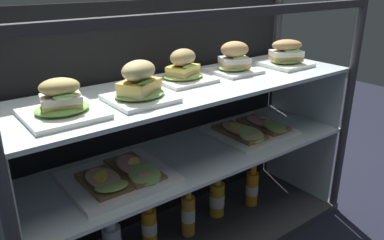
% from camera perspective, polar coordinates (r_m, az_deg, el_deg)
% --- Properties ---
extents(case_base_deck, '(1.43, 0.46, 0.03)m').
position_cam_1_polar(case_base_deck, '(1.71, 0.00, -17.29)').
color(case_base_deck, '#38383C').
rests_on(case_base_deck, ground).
extents(case_frame, '(1.43, 0.46, 0.98)m').
position_cam_1_polar(case_frame, '(1.54, -2.92, 0.44)').
color(case_frame, '#333338').
rests_on(case_frame, ground).
extents(riser_lower_tier, '(1.36, 0.39, 0.37)m').
position_cam_1_polar(riser_lower_tier, '(1.59, 0.00, -11.49)').
color(riser_lower_tier, silver).
rests_on(riser_lower_tier, case_base_deck).
extents(shelf_lower_glass, '(1.38, 0.41, 0.01)m').
position_cam_1_polar(shelf_lower_glass, '(1.49, 0.00, -5.20)').
color(shelf_lower_glass, silver).
rests_on(shelf_lower_glass, riser_lower_tier).
extents(riser_upper_tier, '(1.36, 0.39, 0.26)m').
position_cam_1_polar(riser_upper_tier, '(1.44, 0.00, -0.26)').
color(riser_upper_tier, silver).
rests_on(riser_upper_tier, shelf_lower_glass).
extents(shelf_upper_glass, '(1.38, 0.41, 0.01)m').
position_cam_1_polar(shelf_upper_glass, '(1.39, 0.00, 5.04)').
color(shelf_upper_glass, silver).
rests_on(shelf_upper_glass, riser_upper_tier).
extents(plated_roll_sandwich_mid_right, '(0.21, 0.21, 0.11)m').
position_cam_1_polar(plated_roll_sandwich_mid_right, '(1.12, -18.77, 2.23)').
color(plated_roll_sandwich_mid_right, white).
rests_on(plated_roll_sandwich_mid_right, shelf_upper_glass).
extents(plated_roll_sandwich_right_of_center, '(0.19, 0.19, 0.13)m').
position_cam_1_polar(plated_roll_sandwich_right_of_center, '(1.20, -7.81, 5.07)').
color(plated_roll_sandwich_right_of_center, white).
rests_on(plated_roll_sandwich_right_of_center, shelf_upper_glass).
extents(plated_roll_sandwich_center, '(0.20, 0.20, 0.12)m').
position_cam_1_polar(plated_roll_sandwich_center, '(1.42, -1.47, 7.45)').
color(plated_roll_sandwich_center, white).
rests_on(plated_roll_sandwich_center, shelf_upper_glass).
extents(plated_roll_sandwich_far_left, '(0.18, 0.18, 0.13)m').
position_cam_1_polar(plated_roll_sandwich_far_left, '(1.56, 6.30, 8.80)').
color(plated_roll_sandwich_far_left, white).
rests_on(plated_roll_sandwich_far_left, shelf_upper_glass).
extents(plated_roll_sandwich_near_left_corner, '(0.18, 0.18, 0.11)m').
position_cam_1_polar(plated_roll_sandwich_near_left_corner, '(1.71, 13.78, 9.21)').
color(plated_roll_sandwich_near_left_corner, white).
rests_on(plated_roll_sandwich_near_left_corner, shelf_upper_glass).
extents(open_sandwich_tray_far_left, '(0.34, 0.30, 0.06)m').
position_cam_1_polar(open_sandwich_tray_far_left, '(1.31, -10.65, -8.19)').
color(open_sandwich_tray_far_left, white).
rests_on(open_sandwich_tray_far_left, shelf_lower_glass).
extents(open_sandwich_tray_left_of_center, '(0.34, 0.30, 0.06)m').
position_cam_1_polar(open_sandwich_tray_left_of_center, '(1.68, 8.83, -1.37)').
color(open_sandwich_tray_left_of_center, white).
rests_on(open_sandwich_tray_left_of_center, shelf_lower_glass).
extents(juice_bottle_front_right_end, '(0.06, 0.06, 0.21)m').
position_cam_1_polar(juice_bottle_front_right_end, '(1.60, -6.35, -15.47)').
color(juice_bottle_front_right_end, orange).
rests_on(juice_bottle_front_right_end, case_base_deck).
extents(juice_bottle_back_left, '(0.06, 0.06, 0.23)m').
position_cam_1_polar(juice_bottle_back_left, '(1.66, -0.48, -13.74)').
color(juice_bottle_back_left, gold).
rests_on(juice_bottle_back_left, case_base_deck).
extents(juice_bottle_back_right, '(0.07, 0.07, 0.20)m').
position_cam_1_polar(juice_bottle_back_right, '(1.78, 3.70, -11.53)').
color(juice_bottle_back_right, gold).
rests_on(juice_bottle_back_right, case_base_deck).
extents(juice_bottle_front_middle, '(0.06, 0.06, 0.23)m').
position_cam_1_polar(juice_bottle_front_middle, '(1.87, 8.89, -9.80)').
color(juice_bottle_front_middle, orange).
rests_on(juice_bottle_front_middle, case_base_deck).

